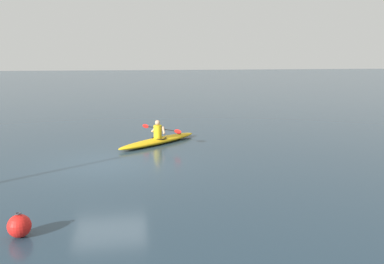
# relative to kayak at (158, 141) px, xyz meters

# --- Properties ---
(ground_plane) EXTENTS (160.00, 160.00, 0.00)m
(ground_plane) POSITION_rel_kayak_xyz_m (1.92, 2.97, -0.13)
(ground_plane) COLOR #233847
(kayak) EXTENTS (3.66, 3.28, 0.25)m
(kayak) POSITION_rel_kayak_xyz_m (0.00, 0.00, 0.00)
(kayak) COLOR #EAB214
(kayak) RESTS_ON ground
(kayaker) EXTENTS (1.53, 1.78, 0.75)m
(kayaker) POSITION_rel_kayak_xyz_m (0.01, 0.01, 0.45)
(kayaker) COLOR yellow
(kayaker) RESTS_ON kayak
(mooring_buoy_white_far) EXTENTS (0.48, 0.48, 0.52)m
(mooring_buoy_white_far) POSITION_rel_kayak_xyz_m (3.40, 8.39, 0.11)
(mooring_buoy_white_far) COLOR red
(mooring_buoy_white_far) RESTS_ON ground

